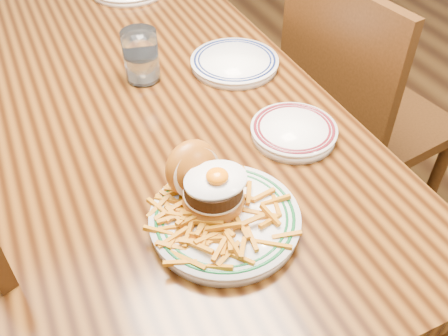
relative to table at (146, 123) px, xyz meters
name	(u,v)px	position (x,y,z in m)	size (l,w,h in m)	color
floor	(166,272)	(0.00, 0.00, -0.66)	(6.00, 6.00, 0.00)	black
table	(146,123)	(0.00, 0.00, 0.00)	(0.85, 1.60, 0.75)	black
chair_right	(355,114)	(0.66, -0.04, -0.15)	(0.50, 0.50, 0.96)	#42230D
main_plate	(219,207)	(0.00, -0.46, 0.12)	(0.28, 0.30, 0.14)	white
side_plate	(294,131)	(0.26, -0.30, 0.11)	(0.19, 0.19, 0.03)	white
rear_plate	(235,62)	(0.27, 0.02, 0.10)	(0.24, 0.24, 0.03)	white
water_glass	(141,59)	(0.03, 0.07, 0.15)	(0.09, 0.09, 0.13)	white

